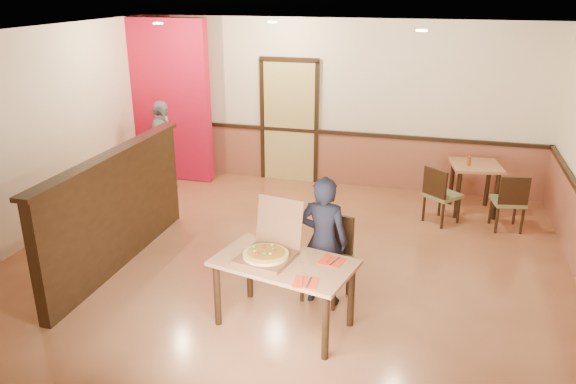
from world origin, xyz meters
name	(u,v)px	position (x,y,z in m)	size (l,w,h in m)	color
floor	(278,275)	(0.00, 0.00, 0.00)	(7.00, 7.00, 0.00)	#B46B46
ceiling	(277,37)	(0.00, 0.00, 2.80)	(7.00, 7.00, 0.00)	black
wall_back	(336,104)	(0.00, 3.50, 1.40)	(7.00, 7.00, 0.00)	#FFE9C7
wall_left	(15,143)	(-3.50, 0.00, 1.40)	(7.00, 7.00, 0.00)	#FFE9C7
wainscot_back	(334,158)	(0.00, 3.47, 0.45)	(7.00, 0.04, 0.90)	#9A553D
chair_rail_back	(334,133)	(0.00, 3.45, 0.92)	(7.00, 0.06, 0.06)	black
back_door	(289,122)	(-0.80, 3.46, 1.05)	(0.90, 0.06, 2.10)	#D8BC6F
booth_partition	(116,209)	(-2.00, -0.20, 0.74)	(0.20, 3.10, 1.44)	black
red_accent_panel	(166,101)	(-2.90, 3.00, 1.40)	(1.60, 0.20, 2.78)	red
spot_a	(158,23)	(-2.30, 1.80, 2.78)	(0.14, 0.14, 0.02)	beige
spot_b	(272,22)	(-0.80, 2.50, 2.78)	(0.14, 0.14, 0.02)	beige
spot_c	(422,30)	(1.40, 1.50, 2.78)	(0.14, 0.14, 0.02)	beige
main_table	(284,271)	(0.35, -0.98, 0.63)	(1.51, 1.07, 0.73)	#AE7449
diner_chair	(329,254)	(0.67, -0.28, 0.51)	(0.57, 0.57, 0.94)	#646D40
side_chair_left	(440,193)	(1.82, 2.14, 0.47)	(0.60, 0.60, 0.86)	#646D40
side_chair_right	(510,200)	(2.77, 2.13, 0.46)	(0.49, 0.49, 0.85)	#646D40
side_table	(475,175)	(2.31, 2.74, 0.59)	(0.82, 0.82, 0.76)	#AE7449
diner	(323,241)	(0.63, -0.42, 0.73)	(0.53, 0.35, 1.46)	black
passerby	(163,146)	(-2.72, 2.42, 0.76)	(0.89, 0.37, 1.52)	gray
pizza_box	(268,251)	(0.17, -0.94, 0.80)	(0.62, 0.69, 0.54)	brown
pizza	(266,254)	(0.16, -0.99, 0.79)	(0.46, 0.46, 0.03)	#F5C559
napkin_near	(306,282)	(0.66, -1.34, 0.74)	(0.24, 0.24, 0.01)	red
napkin_far	(332,261)	(0.81, -0.86, 0.74)	(0.27, 0.27, 0.01)	red
condiment	(469,161)	(2.20, 2.65, 0.83)	(0.06, 0.06, 0.14)	#8E3919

